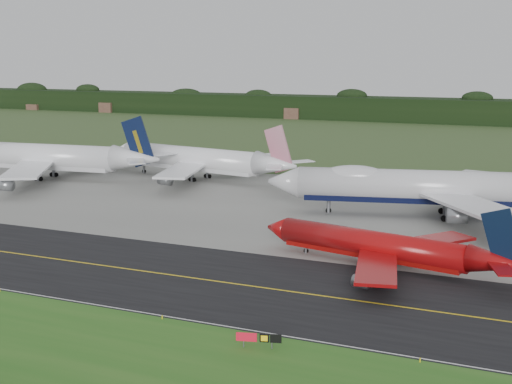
% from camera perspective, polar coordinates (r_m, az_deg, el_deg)
% --- Properties ---
extents(ground, '(600.00, 600.00, 0.00)m').
position_cam_1_polar(ground, '(108.41, -1.38, -6.68)').
color(ground, '#374B23').
rests_on(ground, ground).
extents(grass_verge, '(400.00, 30.00, 0.01)m').
position_cam_1_polar(grass_verge, '(80.11, -12.32, -13.39)').
color(grass_verge, '#27611C').
rests_on(grass_verge, ground).
extents(taxiway, '(400.00, 32.00, 0.02)m').
position_cam_1_polar(taxiway, '(104.97, -2.31, -7.27)').
color(taxiway, black).
rests_on(taxiway, ground).
extents(apron, '(400.00, 78.00, 0.01)m').
position_cam_1_polar(apron, '(154.64, 6.63, -1.45)').
color(apron, gray).
rests_on(apron, ground).
extents(taxiway_centreline, '(400.00, 0.40, 0.00)m').
position_cam_1_polar(taxiway_centreline, '(104.97, -2.31, -7.26)').
color(taxiway_centreline, yellow).
rests_on(taxiway_centreline, taxiway).
extents(taxiway_edge_line, '(400.00, 0.25, 0.00)m').
position_cam_1_polar(taxiway_edge_line, '(92.07, -6.60, -9.94)').
color(taxiway_edge_line, silver).
rests_on(taxiway_edge_line, taxiway).
extents(horizon_treeline, '(700.00, 25.00, 12.00)m').
position_cam_1_polar(horizon_treeline, '(371.06, 16.88, 6.09)').
color(horizon_treeline, black).
rests_on(horizon_treeline, ground).
extents(jet_ba_747, '(72.28, 58.83, 18.35)m').
position_cam_1_polar(jet_ba_747, '(150.32, 14.45, 0.35)').
color(jet_ba_747, silver).
rests_on(jet_ba_747, ground).
extents(jet_red_737, '(43.58, 34.98, 11.84)m').
position_cam_1_polar(jet_red_737, '(113.22, 10.27, -4.37)').
color(jet_red_737, '#990B0C').
rests_on(jet_red_737, ground).
extents(jet_navy_gold, '(68.90, 59.69, 17.77)m').
position_cam_1_polar(jet_navy_gold, '(200.89, -16.55, 2.67)').
color(jet_navy_gold, white).
rests_on(jet_navy_gold, ground).
extents(jet_star_tail, '(61.05, 50.46, 16.14)m').
position_cam_1_polar(jet_star_tail, '(191.69, -4.58, 2.57)').
color(jet_star_tail, white).
rests_on(jet_star_tail, ground).
extents(taxiway_sign, '(5.05, 1.58, 1.73)m').
position_cam_1_polar(taxiway_sign, '(82.14, 0.20, -11.59)').
color(taxiway_sign, slate).
rests_on(taxiway_sign, ground).
extents(edge_marker_left, '(0.16, 0.16, 0.50)m').
position_cam_1_polar(edge_marker_left, '(107.18, -19.82, -7.40)').
color(edge_marker_left, yellow).
rests_on(edge_marker_left, ground).
extents(edge_marker_center, '(0.16, 0.16, 0.50)m').
position_cam_1_polar(edge_marker_center, '(91.71, -7.51, -9.90)').
color(edge_marker_center, yellow).
rests_on(edge_marker_center, ground).
extents(edge_marker_right, '(0.16, 0.16, 0.50)m').
position_cam_1_polar(edge_marker_right, '(80.95, 12.99, -12.97)').
color(edge_marker_right, yellow).
rests_on(edge_marker_right, ground).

